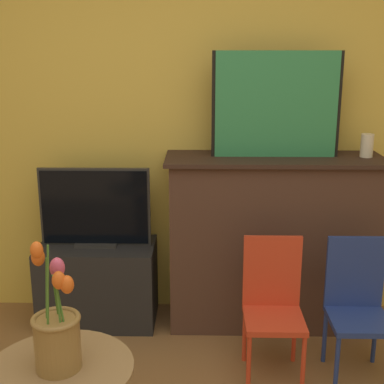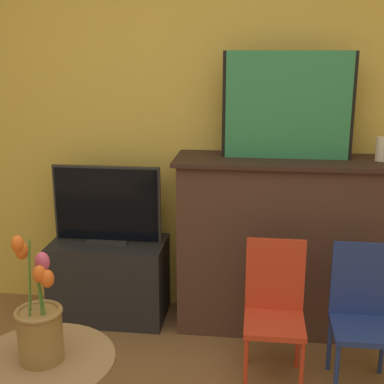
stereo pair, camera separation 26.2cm
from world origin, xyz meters
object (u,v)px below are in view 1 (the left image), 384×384
chair_blue (357,302)px  vase_tulips (57,333)px  painting (276,105)px  tv_monitor (95,208)px  chair_red (273,301)px

chair_blue → vase_tulips: vase_tulips is taller
painting → chair_blue: size_ratio=1.01×
tv_monitor → chair_red: 1.21m
chair_red → chair_blue: (0.44, -0.00, 0.00)m
painting → tv_monitor: painting is taller
painting → vase_tulips: size_ratio=1.44×
painting → vase_tulips: painting is taller
chair_blue → vase_tulips: 1.62m
tv_monitor → vase_tulips: size_ratio=1.30×
tv_monitor → chair_red: bearing=-27.0°
chair_blue → painting: bearing=125.7°
chair_blue → chair_red: bearing=179.8°
painting → chair_blue: 1.18m
chair_blue → tv_monitor: bearing=160.3°
chair_red → vase_tulips: bearing=-137.1°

